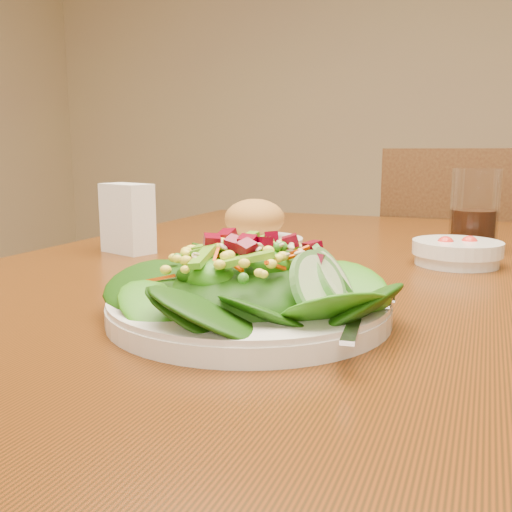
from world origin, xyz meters
name	(u,v)px	position (x,y,z in m)	size (l,w,h in m)	color
dining_table	(285,321)	(0.00, 0.00, 0.65)	(0.90, 1.40, 0.75)	#5D2809
chair_far	(458,302)	(0.24, 0.85, 0.49)	(0.45, 0.46, 0.93)	#4A3116
salad_plate	(258,290)	(0.08, -0.32, 0.78)	(0.30, 0.30, 0.09)	white
bread_plate	(255,228)	(-0.10, 0.11, 0.79)	(0.18, 0.18, 0.09)	white
tomato_bowl	(457,252)	(0.26, 0.07, 0.77)	(0.14, 0.14, 0.04)	white
drinking_glass	(474,216)	(0.28, 0.22, 0.81)	(0.08, 0.08, 0.15)	silver
napkin_holder	(127,216)	(-0.28, -0.03, 0.81)	(0.10, 0.08, 0.12)	white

